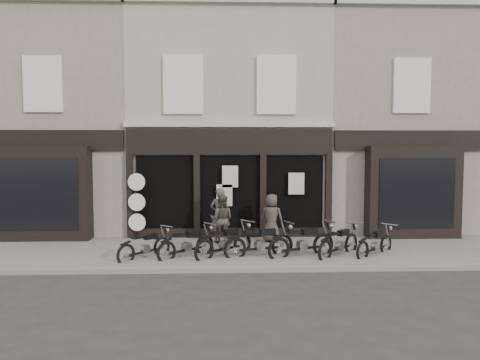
{
  "coord_description": "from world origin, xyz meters",
  "views": [
    {
      "loc": [
        -0.23,
        -13.29,
        3.25
      ],
      "look_at": [
        0.3,
        1.6,
        2.21
      ],
      "focal_mm": 35.0,
      "sensor_mm": 36.0,
      "label": 1
    }
  ],
  "objects_px": {
    "man_left": "(220,215)",
    "motorcycle_3": "(260,245)",
    "man_right": "(272,218)",
    "motorcycle_5": "(339,245)",
    "advert_sign_post": "(137,208)",
    "motorcycle_2": "(225,245)",
    "man_centre": "(222,219)",
    "motorcycle_0": "(145,248)",
    "motorcycle_4": "(302,245)",
    "motorcycle_1": "(187,246)",
    "motorcycle_6": "(375,246)"
  },
  "relations": [
    {
      "from": "advert_sign_post",
      "to": "motorcycle_5",
      "type": "bearing_deg",
      "value": -17.09
    },
    {
      "from": "motorcycle_1",
      "to": "motorcycle_6",
      "type": "distance_m",
      "value": 5.52
    },
    {
      "from": "motorcycle_1",
      "to": "motorcycle_6",
      "type": "relative_size",
      "value": 1.05
    },
    {
      "from": "advert_sign_post",
      "to": "motorcycle_4",
      "type": "bearing_deg",
      "value": -21.43
    },
    {
      "from": "motorcycle_0",
      "to": "motorcycle_5",
      "type": "relative_size",
      "value": 0.96
    },
    {
      "from": "motorcycle_1",
      "to": "motorcycle_0",
      "type": "bearing_deg",
      "value": 144.07
    },
    {
      "from": "motorcycle_6",
      "to": "motorcycle_1",
      "type": "bearing_deg",
      "value": 137.57
    },
    {
      "from": "motorcycle_4",
      "to": "motorcycle_5",
      "type": "height_order",
      "value": "motorcycle_4"
    },
    {
      "from": "motorcycle_1",
      "to": "advert_sign_post",
      "type": "distance_m",
      "value": 3.28
    },
    {
      "from": "motorcycle_0",
      "to": "motorcycle_1",
      "type": "distance_m",
      "value": 1.19
    },
    {
      "from": "motorcycle_3",
      "to": "man_centre",
      "type": "xyz_separation_m",
      "value": [
        -1.12,
        1.69,
        0.5
      ]
    },
    {
      "from": "man_centre",
      "to": "man_left",
      "type": "bearing_deg",
      "value": -64.83
    },
    {
      "from": "motorcycle_1",
      "to": "motorcycle_6",
      "type": "height_order",
      "value": "motorcycle_1"
    },
    {
      "from": "motorcycle_3",
      "to": "man_right",
      "type": "height_order",
      "value": "man_right"
    },
    {
      "from": "motorcycle_1",
      "to": "man_centre",
      "type": "height_order",
      "value": "man_centre"
    },
    {
      "from": "motorcycle_1",
      "to": "motorcycle_4",
      "type": "relative_size",
      "value": 0.79
    },
    {
      "from": "motorcycle_4",
      "to": "man_right",
      "type": "distance_m",
      "value": 2.11
    },
    {
      "from": "man_left",
      "to": "man_centre",
      "type": "xyz_separation_m",
      "value": [
        0.05,
        -0.18,
        -0.11
      ]
    },
    {
      "from": "motorcycle_1",
      "to": "motorcycle_3",
      "type": "xyz_separation_m",
      "value": [
        2.13,
        -0.01,
        0.03
      ]
    },
    {
      "from": "motorcycle_2",
      "to": "motorcycle_6",
      "type": "distance_m",
      "value": 4.43
    },
    {
      "from": "man_centre",
      "to": "advert_sign_post",
      "type": "bearing_deg",
      "value": -7.01
    },
    {
      "from": "motorcycle_1",
      "to": "motorcycle_4",
      "type": "height_order",
      "value": "motorcycle_4"
    },
    {
      "from": "advert_sign_post",
      "to": "motorcycle_6",
      "type": "bearing_deg",
      "value": -14.11
    },
    {
      "from": "motorcycle_1",
      "to": "man_left",
      "type": "distance_m",
      "value": 2.19
    },
    {
      "from": "motorcycle_2",
      "to": "motorcycle_4",
      "type": "xyz_separation_m",
      "value": [
        2.27,
        -0.08,
        0.01
      ]
    },
    {
      "from": "motorcycle_5",
      "to": "motorcycle_2",
      "type": "bearing_deg",
      "value": 134.6
    },
    {
      "from": "motorcycle_5",
      "to": "advert_sign_post",
      "type": "bearing_deg",
      "value": 113.3
    },
    {
      "from": "motorcycle_0",
      "to": "motorcycle_4",
      "type": "relative_size",
      "value": 0.75
    },
    {
      "from": "man_right",
      "to": "motorcycle_1",
      "type": "bearing_deg",
      "value": 57.6
    },
    {
      "from": "motorcycle_3",
      "to": "advert_sign_post",
      "type": "xyz_separation_m",
      "value": [
        -4.02,
        2.56,
        0.78
      ]
    },
    {
      "from": "motorcycle_2",
      "to": "motorcycle_5",
      "type": "bearing_deg",
      "value": -42.2
    },
    {
      "from": "motorcycle_2",
      "to": "man_centre",
      "type": "distance_m",
      "value": 1.74
    },
    {
      "from": "man_left",
      "to": "man_right",
      "type": "bearing_deg",
      "value": -175.12
    },
    {
      "from": "motorcycle_2",
      "to": "advert_sign_post",
      "type": "bearing_deg",
      "value": 98.38
    },
    {
      "from": "motorcycle_2",
      "to": "motorcycle_4",
      "type": "distance_m",
      "value": 2.27
    },
    {
      "from": "motorcycle_6",
      "to": "man_right",
      "type": "height_order",
      "value": "man_right"
    },
    {
      "from": "motorcycle_2",
      "to": "motorcycle_3",
      "type": "distance_m",
      "value": 1.03
    },
    {
      "from": "motorcycle_5",
      "to": "motorcycle_0",
      "type": "bearing_deg",
      "value": 136.39
    },
    {
      "from": "motorcycle_4",
      "to": "man_left",
      "type": "distance_m",
      "value": 3.14
    },
    {
      "from": "motorcycle_2",
      "to": "man_left",
      "type": "xyz_separation_m",
      "value": [
        -0.14,
        1.84,
        0.61
      ]
    },
    {
      "from": "motorcycle_0",
      "to": "motorcycle_6",
      "type": "relative_size",
      "value": 1.0
    },
    {
      "from": "motorcycle_5",
      "to": "man_left",
      "type": "relative_size",
      "value": 0.91
    },
    {
      "from": "motorcycle_2",
      "to": "motorcycle_0",
      "type": "bearing_deg",
      "value": 142.22
    },
    {
      "from": "motorcycle_2",
      "to": "motorcycle_5",
      "type": "xyz_separation_m",
      "value": [
        3.36,
        -0.05,
        -0.02
      ]
    },
    {
      "from": "motorcycle_2",
      "to": "motorcycle_6",
      "type": "xyz_separation_m",
      "value": [
        4.43,
        -0.04,
        -0.05
      ]
    },
    {
      "from": "motorcycle_2",
      "to": "motorcycle_6",
      "type": "relative_size",
      "value": 1.13
    },
    {
      "from": "advert_sign_post",
      "to": "man_centre",
      "type": "bearing_deg",
      "value": -11.73
    },
    {
      "from": "motorcycle_3",
      "to": "man_right",
      "type": "xyz_separation_m",
      "value": [
        0.53,
        1.87,
        0.5
      ]
    },
    {
      "from": "motorcycle_6",
      "to": "advert_sign_post",
      "type": "xyz_separation_m",
      "value": [
        -7.42,
        2.57,
        0.83
      ]
    },
    {
      "from": "man_left",
      "to": "motorcycle_3",
      "type": "bearing_deg",
      "value": 126.89
    }
  ]
}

